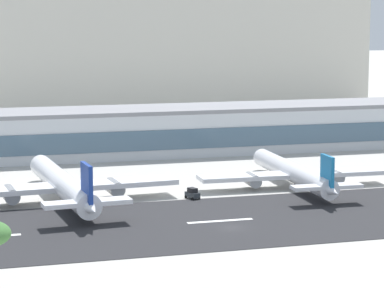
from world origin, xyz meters
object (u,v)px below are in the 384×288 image
at_px(distant_hotel_block, 171,50).
at_px(airliner_navy_tail_gate_0, 64,186).
at_px(airliner_blue_tail_gate_1, 295,174).
at_px(service_baggage_tug_1, 192,194).
at_px(terminal_building, 120,132).

xyz_separation_m(distant_hotel_block, airliner_navy_tail_gate_0, (-59.52, -146.72, -19.99)).
bearing_deg(airliner_blue_tail_gate_1, service_baggage_tug_1, 102.37).
height_order(terminal_building, airliner_blue_tail_gate_1, terminal_building).
bearing_deg(airliner_blue_tail_gate_1, distant_hotel_block, -2.53).
bearing_deg(airliner_navy_tail_gate_0, airliner_blue_tail_gate_1, -92.24).
xyz_separation_m(distant_hotel_block, airliner_blue_tail_gate_1, (-10.91, -144.99, -20.38)).
relative_size(terminal_building, airliner_navy_tail_gate_0, 3.29).
bearing_deg(airliner_navy_tail_gate_0, distant_hotel_block, -26.36).
distance_m(terminal_building, distant_hotel_block, 100.96).
xyz_separation_m(terminal_building, service_baggage_tug_1, (2.93, -57.34, -5.05)).
bearing_deg(airliner_navy_tail_gate_0, service_baggage_tug_1, -100.49).
distance_m(distant_hotel_block, airliner_blue_tail_gate_1, 146.82).
relative_size(airliner_navy_tail_gate_0, service_baggage_tug_1, 14.53).
distance_m(airliner_blue_tail_gate_1, service_baggage_tug_1, 24.22).
relative_size(distant_hotel_block, service_baggage_tug_1, 40.39).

